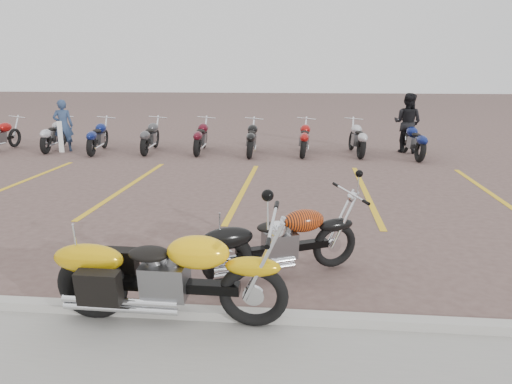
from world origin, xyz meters
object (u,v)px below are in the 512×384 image
(bollard, at_px, (61,137))
(yellow_cruiser, at_px, (166,278))
(flame_cruiser, at_px, (278,244))
(person_a, at_px, (63,126))
(person_b, at_px, (407,123))

(bollard, bearing_deg, yellow_cruiser, -58.55)
(bollard, bearing_deg, flame_cruiser, -50.75)
(person_a, distance_m, bollard, 0.38)
(person_b, bearing_deg, person_a, 36.00)
(person_b, bearing_deg, bollard, 36.82)
(yellow_cruiser, xyz_separation_m, person_b, (4.66, 11.74, 0.44))
(flame_cruiser, height_order, person_b, person_b)
(flame_cruiser, height_order, person_a, person_a)
(yellow_cruiser, relative_size, flame_cruiser, 1.24)
(bollard, bearing_deg, person_b, 5.73)
(flame_cruiser, xyz_separation_m, person_a, (-7.56, 9.47, 0.40))
(person_a, height_order, bollard, person_a)
(flame_cruiser, distance_m, bollard, 12.01)
(flame_cruiser, relative_size, bollard, 2.00)
(person_b, height_order, bollard, person_b)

